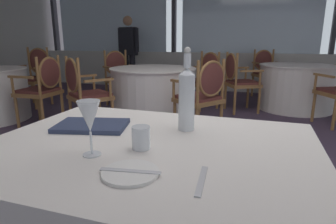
{
  "coord_description": "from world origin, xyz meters",
  "views": [
    {
      "loc": [
        0.33,
        -1.96,
        1.13
      ],
      "look_at": [
        -0.02,
        -0.91,
        0.84
      ],
      "focal_mm": 30.11,
      "sensor_mm": 36.0,
      "label": 1
    }
  ],
  "objects_px": {
    "dining_chair_0_1": "(205,75)",
    "dining_chair_2_0": "(238,78)",
    "side_plate": "(130,173)",
    "dining_chair_0_3": "(83,89)",
    "water_bottle": "(187,97)",
    "dining_chair_1_2": "(43,85)",
    "wine_glass": "(89,118)",
    "dining_chair_1_3": "(35,72)",
    "menu_book": "(92,126)",
    "dining_chair_2_3": "(266,69)",
    "diner_person_0": "(129,49)",
    "dining_chair_0_2": "(119,73)",
    "water_tumbler": "(141,138)",
    "dining_chair_0_0": "(203,92)"
  },
  "relations": [
    {
      "from": "water_tumbler",
      "to": "dining_chair_0_0",
      "type": "bearing_deg",
      "value": 95.41
    },
    {
      "from": "dining_chair_0_0",
      "to": "dining_chair_2_0",
      "type": "relative_size",
      "value": 0.97
    },
    {
      "from": "dining_chair_1_3",
      "to": "dining_chair_2_0",
      "type": "distance_m",
      "value": 3.45
    },
    {
      "from": "dining_chair_0_1",
      "to": "dining_chair_2_0",
      "type": "height_order",
      "value": "same"
    },
    {
      "from": "wine_glass",
      "to": "dining_chair_0_1",
      "type": "height_order",
      "value": "dining_chair_0_1"
    },
    {
      "from": "wine_glass",
      "to": "dining_chair_1_3",
      "type": "xyz_separation_m",
      "value": [
        -3.19,
        3.16,
        -0.29
      ]
    },
    {
      "from": "water_tumbler",
      "to": "dining_chair_0_2",
      "type": "relative_size",
      "value": 0.09
    },
    {
      "from": "water_tumbler",
      "to": "diner_person_0",
      "type": "bearing_deg",
      "value": 116.25
    },
    {
      "from": "dining_chair_0_0",
      "to": "diner_person_0",
      "type": "relative_size",
      "value": 0.56
    },
    {
      "from": "dining_chair_0_0",
      "to": "wine_glass",
      "type": "bearing_deg",
      "value": 126.57
    },
    {
      "from": "dining_chair_0_2",
      "to": "dining_chair_1_3",
      "type": "height_order",
      "value": "dining_chair_1_3"
    },
    {
      "from": "dining_chair_1_3",
      "to": "dining_chair_2_0",
      "type": "height_order",
      "value": "dining_chair_1_3"
    },
    {
      "from": "water_bottle",
      "to": "dining_chair_1_2",
      "type": "bearing_deg",
      "value": 143.14
    },
    {
      "from": "dining_chair_1_2",
      "to": "dining_chair_2_0",
      "type": "height_order",
      "value": "dining_chair_2_0"
    },
    {
      "from": "menu_book",
      "to": "dining_chair_0_0",
      "type": "xyz_separation_m",
      "value": [
        0.1,
        2.16,
        -0.21
      ]
    },
    {
      "from": "dining_chair_0_1",
      "to": "diner_person_0",
      "type": "relative_size",
      "value": 0.58
    },
    {
      "from": "menu_book",
      "to": "dining_chair_1_2",
      "type": "relative_size",
      "value": 0.34
    },
    {
      "from": "menu_book",
      "to": "dining_chair_2_3",
      "type": "distance_m",
      "value": 4.96
    },
    {
      "from": "dining_chair_0_1",
      "to": "dining_chair_0_3",
      "type": "distance_m",
      "value": 2.1
    },
    {
      "from": "diner_person_0",
      "to": "water_tumbler",
      "type": "bearing_deg",
      "value": 36.08
    },
    {
      "from": "diner_person_0",
      "to": "water_bottle",
      "type": "bearing_deg",
      "value": 38.38
    },
    {
      "from": "water_bottle",
      "to": "water_tumbler",
      "type": "height_order",
      "value": "water_bottle"
    },
    {
      "from": "dining_chair_2_0",
      "to": "diner_person_0",
      "type": "relative_size",
      "value": 0.58
    },
    {
      "from": "dining_chair_1_3",
      "to": "menu_book",
      "type": "bearing_deg",
      "value": 44.6
    },
    {
      "from": "dining_chair_2_0",
      "to": "menu_book",
      "type": "bearing_deg",
      "value": -124.12
    },
    {
      "from": "water_tumbler",
      "to": "dining_chair_0_2",
      "type": "bearing_deg",
      "value": 118.93
    },
    {
      "from": "menu_book",
      "to": "diner_person_0",
      "type": "distance_m",
      "value": 5.18
    },
    {
      "from": "dining_chair_1_2",
      "to": "diner_person_0",
      "type": "bearing_deg",
      "value": -89.31
    },
    {
      "from": "wine_glass",
      "to": "dining_chair_0_2",
      "type": "xyz_separation_m",
      "value": [
        -1.81,
        3.63,
        -0.31
      ]
    },
    {
      "from": "water_tumbler",
      "to": "dining_chair_1_2",
      "type": "distance_m",
      "value": 3.11
    },
    {
      "from": "side_plate",
      "to": "dining_chair_0_3",
      "type": "xyz_separation_m",
      "value": [
        -1.73,
        2.26,
        -0.2
      ]
    },
    {
      "from": "dining_chair_0_3",
      "to": "dining_chair_2_0",
      "type": "relative_size",
      "value": 0.99
    },
    {
      "from": "wine_glass",
      "to": "dining_chair_2_0",
      "type": "distance_m",
      "value": 3.79
    },
    {
      "from": "dining_chair_2_0",
      "to": "diner_person_0",
      "type": "height_order",
      "value": "diner_person_0"
    },
    {
      "from": "dining_chair_0_3",
      "to": "dining_chair_2_3",
      "type": "xyz_separation_m",
      "value": [
        2.18,
        2.99,
        0.02
      ]
    },
    {
      "from": "menu_book",
      "to": "dining_chair_0_2",
      "type": "xyz_separation_m",
      "value": [
        -1.63,
        3.36,
        -0.19
      ]
    },
    {
      "from": "dining_chair_0_1",
      "to": "dining_chair_2_0",
      "type": "distance_m",
      "value": 0.57
    },
    {
      "from": "wine_glass",
      "to": "dining_chair_0_1",
      "type": "xyz_separation_m",
      "value": [
        -0.35,
        3.9,
        -0.32
      ]
    },
    {
      "from": "side_plate",
      "to": "dining_chair_0_1",
      "type": "relative_size",
      "value": 0.18
    },
    {
      "from": "dining_chair_0_0",
      "to": "dining_chair_2_0",
      "type": "height_order",
      "value": "dining_chair_2_0"
    },
    {
      "from": "water_bottle",
      "to": "dining_chair_0_2",
      "type": "height_order",
      "value": "water_bottle"
    },
    {
      "from": "dining_chair_0_2",
      "to": "diner_person_0",
      "type": "distance_m",
      "value": 1.5
    },
    {
      "from": "dining_chair_0_1",
      "to": "dining_chair_2_0",
      "type": "bearing_deg",
      "value": 111.73
    },
    {
      "from": "dining_chair_1_2",
      "to": "diner_person_0",
      "type": "distance_m",
      "value": 2.85
    },
    {
      "from": "water_tumbler",
      "to": "dining_chair_2_3",
      "type": "bearing_deg",
      "value": 84.38
    },
    {
      "from": "dining_chair_0_2",
      "to": "side_plate",
      "type": "bearing_deg",
      "value": -27.11
    },
    {
      "from": "side_plate",
      "to": "dining_chair_0_2",
      "type": "relative_size",
      "value": 0.18
    },
    {
      "from": "dining_chair_0_1",
      "to": "dining_chair_0_2",
      "type": "relative_size",
      "value": 0.98
    },
    {
      "from": "menu_book",
      "to": "dining_chair_0_2",
      "type": "distance_m",
      "value": 3.74
    },
    {
      "from": "water_tumbler",
      "to": "dining_chair_0_0",
      "type": "distance_m",
      "value": 2.35
    }
  ]
}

